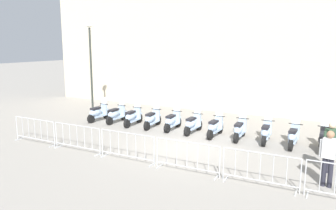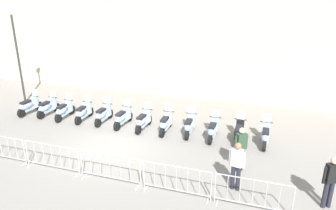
{
  "view_description": "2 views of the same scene",
  "coord_description": "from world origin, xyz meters",
  "px_view_note": "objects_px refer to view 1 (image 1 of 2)",
  "views": [
    {
      "loc": [
        6.15,
        -11.7,
        4.25
      ],
      "look_at": [
        -1.93,
        1.91,
        1.29
      ],
      "focal_mm": 35.6,
      "sensor_mm": 36.0,
      "label": 1
    },
    {
      "loc": [
        6.57,
        -10.26,
        6.17
      ],
      "look_at": [
        1.55,
        2.59,
        1.25
      ],
      "focal_mm": 32.97,
      "sensor_mm": 36.0,
      "label": 2
    }
  ],
  "objects_px": {
    "barrier_segment_3": "(187,157)",
    "officer_mid_plaza": "(329,155)",
    "motorcycle_4": "(172,121)",
    "motorcycle_8": "(266,133)",
    "motorcycle_0": "(98,113)",
    "motorcycle_2": "(133,117)",
    "barrier_segment_4": "(260,170)",
    "street_lamp": "(91,60)",
    "barrier_segment_1": "(77,138)",
    "motorcycle_9": "(293,137)",
    "motorcycle_1": "(116,115)",
    "officer_by_barriers": "(331,144)",
    "motorcycle_10": "(323,140)",
    "barrier_segment_2": "(127,147)",
    "motorcycle_5": "(193,124)",
    "motorcycle_7": "(239,130)",
    "motorcycle_6": "(215,127)",
    "barrier_segment_0": "(35,131)",
    "motorcycle_3": "(152,119)"
  },
  "relations": [
    {
      "from": "barrier_segment_1",
      "to": "officer_by_barriers",
      "type": "height_order",
      "value": "officer_by_barriers"
    },
    {
      "from": "motorcycle_0",
      "to": "street_lamp",
      "type": "relative_size",
      "value": 0.32
    },
    {
      "from": "motorcycle_1",
      "to": "motorcycle_7",
      "type": "distance_m",
      "value": 6.78
    },
    {
      "from": "motorcycle_0",
      "to": "motorcycle_8",
      "type": "height_order",
      "value": "same"
    },
    {
      "from": "officer_by_barriers",
      "to": "motorcycle_5",
      "type": "bearing_deg",
      "value": 161.42
    },
    {
      "from": "barrier_segment_3",
      "to": "officer_mid_plaza",
      "type": "distance_m",
      "value": 4.3
    },
    {
      "from": "motorcycle_9",
      "to": "barrier_segment_4",
      "type": "relative_size",
      "value": 0.75
    },
    {
      "from": "motorcycle_4",
      "to": "motorcycle_5",
      "type": "bearing_deg",
      "value": -0.69
    },
    {
      "from": "motorcycle_0",
      "to": "motorcycle_2",
      "type": "bearing_deg",
      "value": 3.45
    },
    {
      "from": "barrier_segment_3",
      "to": "motorcycle_10",
      "type": "bearing_deg",
      "value": 52.64
    },
    {
      "from": "barrier_segment_3",
      "to": "officer_mid_plaza",
      "type": "bearing_deg",
      "value": 15.38
    },
    {
      "from": "motorcycle_7",
      "to": "officer_mid_plaza",
      "type": "height_order",
      "value": "officer_mid_plaza"
    },
    {
      "from": "motorcycle_1",
      "to": "barrier_segment_3",
      "type": "distance_m",
      "value": 7.78
    },
    {
      "from": "motorcycle_10",
      "to": "officer_by_barriers",
      "type": "xyz_separation_m",
      "value": [
        0.42,
        -2.37,
        0.53
      ]
    },
    {
      "from": "motorcycle_1",
      "to": "motorcycle_6",
      "type": "xyz_separation_m",
      "value": [
        5.65,
        0.17,
        0.0
      ]
    },
    {
      "from": "street_lamp",
      "to": "officer_by_barriers",
      "type": "height_order",
      "value": "street_lamp"
    },
    {
      "from": "officer_mid_plaza",
      "to": "motorcycle_9",
      "type": "bearing_deg",
      "value": 114.76
    },
    {
      "from": "motorcycle_4",
      "to": "barrier_segment_2",
      "type": "height_order",
      "value": "motorcycle_4"
    },
    {
      "from": "motorcycle_4",
      "to": "motorcycle_8",
      "type": "distance_m",
      "value": 4.52
    },
    {
      "from": "barrier_segment_4",
      "to": "motorcycle_1",
      "type": "bearing_deg",
      "value": 155.16
    },
    {
      "from": "motorcycle_0",
      "to": "street_lamp",
      "type": "distance_m",
      "value": 3.59
    },
    {
      "from": "motorcycle_0",
      "to": "barrier_segment_0",
      "type": "bearing_deg",
      "value": -83.9
    },
    {
      "from": "barrier_segment_4",
      "to": "street_lamp",
      "type": "relative_size",
      "value": 0.43
    },
    {
      "from": "motorcycle_10",
      "to": "officer_mid_plaza",
      "type": "bearing_deg",
      "value": -82.43
    },
    {
      "from": "motorcycle_2",
      "to": "motorcycle_6",
      "type": "height_order",
      "value": "same"
    },
    {
      "from": "motorcycle_1",
      "to": "barrier_segment_1",
      "type": "xyz_separation_m",
      "value": [
        1.74,
        -4.51,
        0.07
      ]
    },
    {
      "from": "motorcycle_5",
      "to": "barrier_segment_4",
      "type": "relative_size",
      "value": 0.75
    },
    {
      "from": "motorcycle_2",
      "to": "motorcycle_9",
      "type": "xyz_separation_m",
      "value": [
        7.89,
        0.41,
        0.0
      ]
    },
    {
      "from": "motorcycle_5",
      "to": "barrier_segment_1",
      "type": "xyz_separation_m",
      "value": [
        -2.77,
        -4.69,
        0.07
      ]
    },
    {
      "from": "motorcycle_7",
      "to": "officer_by_barriers",
      "type": "relative_size",
      "value": 1.0
    },
    {
      "from": "barrier_segment_0",
      "to": "motorcycle_9",
      "type": "bearing_deg",
      "value": 27.32
    },
    {
      "from": "motorcycle_5",
      "to": "barrier_segment_1",
      "type": "relative_size",
      "value": 0.75
    },
    {
      "from": "motorcycle_1",
      "to": "motorcycle_4",
      "type": "height_order",
      "value": "same"
    },
    {
      "from": "motorcycle_9",
      "to": "barrier_segment_1",
      "type": "distance_m",
      "value": 8.77
    },
    {
      "from": "motorcycle_10",
      "to": "motorcycle_7",
      "type": "bearing_deg",
      "value": -176.13
    },
    {
      "from": "motorcycle_7",
      "to": "barrier_segment_4",
      "type": "distance_m",
      "value": 4.9
    },
    {
      "from": "motorcycle_2",
      "to": "barrier_segment_0",
      "type": "bearing_deg",
      "value": -111.29
    },
    {
      "from": "barrier_segment_1",
      "to": "street_lamp",
      "type": "distance_m",
      "value": 7.86
    },
    {
      "from": "barrier_segment_4",
      "to": "street_lamp",
      "type": "distance_m",
      "value": 13.22
    },
    {
      "from": "motorcycle_6",
      "to": "motorcycle_0",
      "type": "bearing_deg",
      "value": -177.0
    },
    {
      "from": "motorcycle_6",
      "to": "street_lamp",
      "type": "bearing_deg",
      "value": 172.79
    },
    {
      "from": "motorcycle_1",
      "to": "motorcycle_9",
      "type": "distance_m",
      "value": 9.04
    },
    {
      "from": "motorcycle_5",
      "to": "barrier_segment_4",
      "type": "height_order",
      "value": "motorcycle_5"
    },
    {
      "from": "barrier_segment_1",
      "to": "officer_mid_plaza",
      "type": "distance_m",
      "value": 9.02
    },
    {
      "from": "barrier_segment_3",
      "to": "barrier_segment_1",
      "type": "bearing_deg",
      "value": -176.94
    },
    {
      "from": "motorcycle_3",
      "to": "motorcycle_5",
      "type": "relative_size",
      "value": 1.0
    },
    {
      "from": "motorcycle_5",
      "to": "motorcycle_8",
      "type": "relative_size",
      "value": 1.0
    },
    {
      "from": "barrier_segment_2",
      "to": "barrier_segment_4",
      "type": "relative_size",
      "value": 1.0
    },
    {
      "from": "motorcycle_4",
      "to": "motorcycle_8",
      "type": "height_order",
      "value": "same"
    },
    {
      "from": "motorcycle_4",
      "to": "motorcycle_9",
      "type": "height_order",
      "value": "same"
    }
  ]
}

